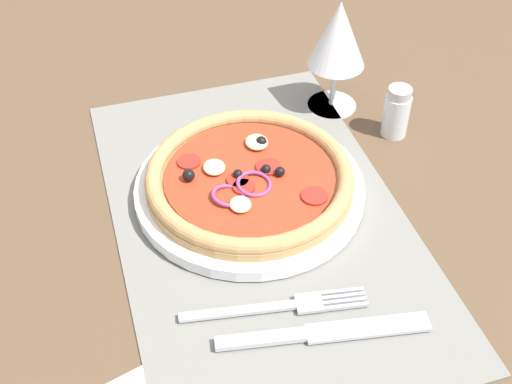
{
  "coord_description": "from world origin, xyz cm",
  "views": [
    {
      "loc": [
        49.0,
        -15.21,
        51.83
      ],
      "look_at": [
        -1.05,
        0.0,
        2.82
      ],
      "focal_mm": 46.76,
      "sensor_mm": 36.0,
      "label": 1
    }
  ],
  "objects": [
    {
      "name": "fork",
      "position": [
        12.67,
        -1.33,
        0.62
      ],
      "size": [
        4.26,
        18.02,
        0.44
      ],
      "rotation": [
        0.0,
        0.0,
        1.42
      ],
      "color": "silver",
      "rests_on": "placemat"
    },
    {
      "name": "ground_plane",
      "position": [
        0.0,
        0.0,
        -1.2
      ],
      "size": [
        190.0,
        140.0,
        2.4
      ],
      "primitive_type": "cube",
      "color": "brown"
    },
    {
      "name": "plate",
      "position": [
        -3.5,
        -0.05,
        1.11
      ],
      "size": [
        25.66,
        25.66,
        1.42
      ],
      "primitive_type": "cylinder",
      "color": "white",
      "rests_on": "placemat"
    },
    {
      "name": "wine_glass",
      "position": [
        -17.04,
        15.31,
        10.19
      ],
      "size": [
        7.2,
        7.2,
        14.9
      ],
      "color": "silver",
      "rests_on": "ground_plane"
    },
    {
      "name": "knife",
      "position": [
        16.63,
        1.32,
        0.65
      ],
      "size": [
        4.9,
        20.0,
        0.62
      ],
      "rotation": [
        0.0,
        0.0,
        1.41
      ],
      "color": "silver",
      "rests_on": "placemat"
    },
    {
      "name": "pepper_shaker",
      "position": [
        -9.29,
        20.5,
        3.25
      ],
      "size": [
        3.2,
        3.2,
        6.7
      ],
      "color": "silver",
      "rests_on": "ground_plane"
    },
    {
      "name": "pizza",
      "position": [
        -3.5,
        -0.07,
        2.9
      ],
      "size": [
        23.08,
        23.08,
        2.68
      ],
      "color": "tan",
      "rests_on": "plate"
    },
    {
      "name": "placemat",
      "position": [
        0.0,
        0.0,
        0.2
      ],
      "size": [
        50.66,
        30.81,
        0.4
      ],
      "primitive_type": "cube",
      "color": "slate",
      "rests_on": "ground_plane"
    }
  ]
}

